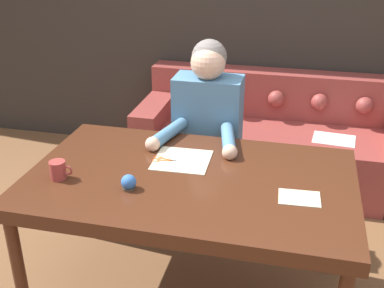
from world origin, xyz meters
The scene contains 9 objects.
wall_back centered at (0.00, 1.93, 1.30)m, with size 8.00×0.06×2.60m.
dining_table centered at (-0.11, 0.00, 0.70)m, with size 1.57×0.97×0.77m.
couch centered at (0.19, 1.51, 0.30)m, with size 2.04×0.82×0.80m.
person centered at (-0.16, 0.66, 0.65)m, with size 0.50×0.62×1.28m.
pattern_paper_main centered at (-0.19, 0.15, 0.77)m, with size 0.29×0.28×0.00m.
pattern_paper_offcut centered at (0.41, -0.09, 0.77)m, with size 0.19×0.15×0.00m.
scissors centered at (-0.26, 0.13, 0.77)m, with size 0.24×0.07×0.01m.
mug centered at (-0.71, -0.17, 0.82)m, with size 0.11×0.08×0.09m.
pin_cushion centered at (-0.35, -0.18, 0.81)m, with size 0.07×0.07×0.07m.
Camera 1 is at (0.37, -1.97, 1.89)m, focal length 45.00 mm.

